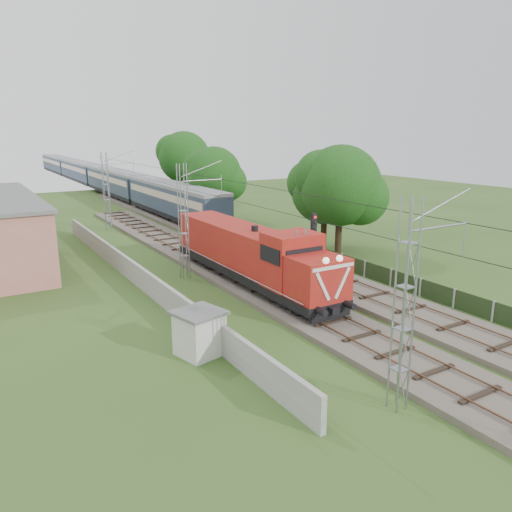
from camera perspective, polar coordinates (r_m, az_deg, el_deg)
ground at (r=27.48m, az=7.90°, el=-7.68°), size 140.00×140.00×0.00m
track_main at (r=32.81m, az=0.22°, el=-3.54°), size 4.20×70.00×0.45m
track_side at (r=46.12m, az=-2.86°, el=1.67°), size 4.20×80.00×0.45m
catenary at (r=34.91m, az=-8.22°, el=3.95°), size 3.31×70.00×8.00m
boundary_wall at (r=34.47m, az=-13.46°, el=-2.07°), size 0.25×40.00×1.50m
fence at (r=34.56m, az=15.18°, el=-2.40°), size 0.12×32.00×1.20m
locomotive at (r=32.98m, az=-0.58°, el=0.28°), size 3.00×17.13×4.35m
coach_rake at (r=91.71m, az=-17.80°, el=8.81°), size 3.15×93.88×3.64m
signal_post at (r=32.05m, az=6.51°, el=2.10°), size 0.56×0.44×5.11m
relay_hut at (r=23.48m, az=-6.50°, el=-8.71°), size 2.50×2.50×2.14m
tree_a at (r=42.03m, az=9.73°, el=7.83°), size 7.00×6.67×9.07m
tree_b at (r=44.21m, az=7.98°, el=7.35°), size 6.19×5.89×8.02m
tree_c at (r=57.34m, az=-4.73°, el=9.23°), size 6.49×6.18×8.42m
tree_d at (r=73.79m, az=-8.12°, el=11.04°), size 7.75×7.38×10.04m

